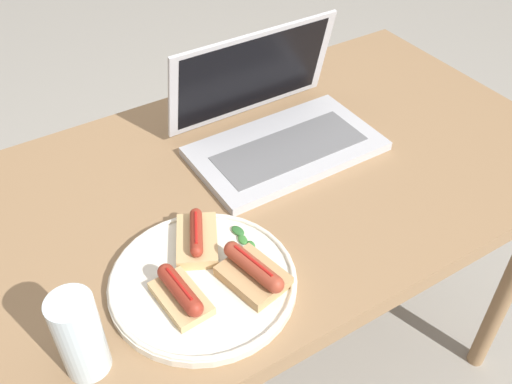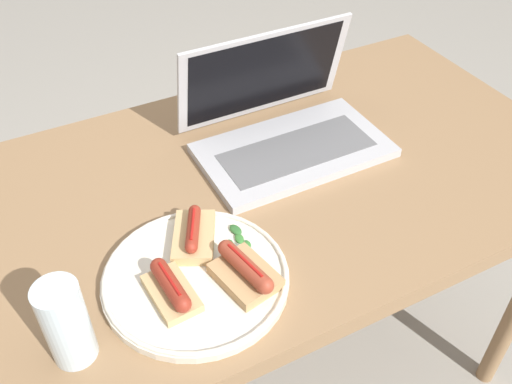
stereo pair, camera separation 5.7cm
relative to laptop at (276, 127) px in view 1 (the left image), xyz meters
The scene contains 9 objects.
ground_plane 0.78m from the laptop, 140.60° to the right, with size 6.00×6.00×0.00m, color #9E998E.
desk 0.16m from the laptop, 140.60° to the right, with size 1.26×0.70×0.73m.
laptop is the anchor object (origin of this frame).
plate 0.39m from the laptop, 140.37° to the right, with size 0.29×0.29×0.02m.
sausage_toast_left 0.44m from the laptop, 142.17° to the right, with size 0.07×0.11×0.04m.
sausage_toast_middle 0.33m from the laptop, 146.74° to the right, with size 0.11×0.13×0.04m.
sausage_toast_right 0.38m from the laptop, 128.86° to the right, with size 0.09×0.12×0.05m.
salad_pile 0.31m from the laptop, 133.82° to the right, with size 0.05×0.09×0.01m.
drinking_glass 0.58m from the laptop, 149.90° to the right, with size 0.06×0.06×0.14m.
Camera 1 is at (-0.44, -0.70, 1.43)m, focal length 40.00 mm.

